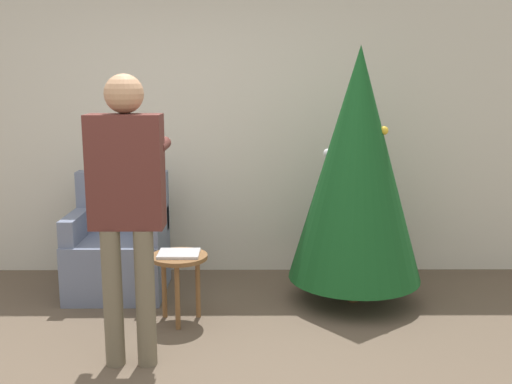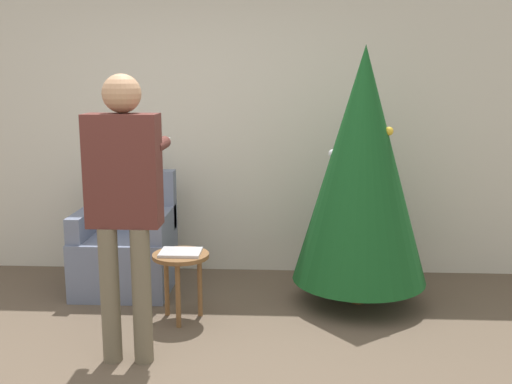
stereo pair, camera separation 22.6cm
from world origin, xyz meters
name	(u,v)px [view 2 (the right image)]	position (x,y,z in m)	size (l,w,h in m)	color
wall_back	(206,123)	(0.00, 2.23, 1.35)	(8.00, 0.06, 2.70)	beige
christmas_tree	(362,166)	(1.29, 1.43, 1.09)	(1.03, 1.03, 2.00)	brown
armchair	(126,249)	(-0.61, 1.66, 0.35)	(0.76, 0.70, 0.97)	slate
person_standing	(124,191)	(-0.26, 0.42, 1.08)	(0.46, 0.57, 1.78)	#6B604C
side_stool	(181,264)	(-0.04, 1.03, 0.42)	(0.41, 0.41, 0.50)	brown
laptop	(181,252)	(-0.04, 1.03, 0.51)	(0.29, 0.23, 0.02)	silver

